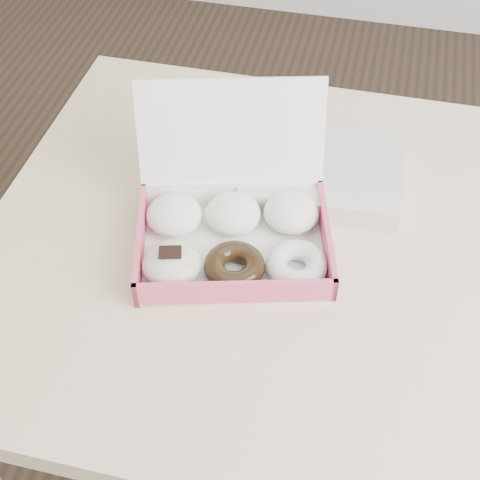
# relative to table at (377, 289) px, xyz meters

# --- Properties ---
(ground) EXTENTS (4.00, 4.00, 0.00)m
(ground) POSITION_rel_table_xyz_m (0.00, 0.00, -0.67)
(ground) COLOR black
(ground) RESTS_ON ground
(table) EXTENTS (1.20, 0.80, 0.75)m
(table) POSITION_rel_table_xyz_m (0.00, 0.00, 0.00)
(table) COLOR #CBAF85
(table) RESTS_ON ground
(donut_box) EXTENTS (0.33, 0.31, 0.20)m
(donut_box) POSITION_rel_table_xyz_m (-0.22, -0.02, 0.11)
(donut_box) COLOR white
(donut_box) RESTS_ON table
(newspapers) EXTENTS (0.25, 0.21, 0.04)m
(newspapers) POSITION_rel_table_xyz_m (-0.11, 0.14, 0.10)
(newspapers) COLOR silver
(newspapers) RESTS_ON table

